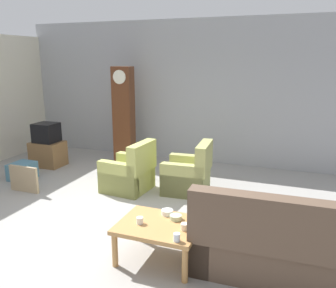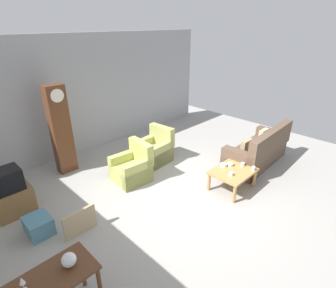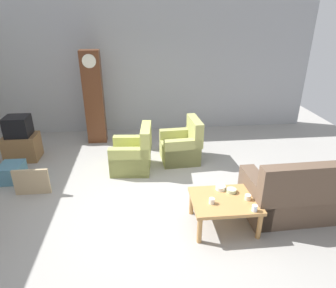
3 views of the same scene
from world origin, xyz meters
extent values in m
plane|color=#999691|center=(0.00, 0.00, 0.00)|extent=(10.40, 10.40, 0.00)
cube|color=#9EA0A5|center=(0.00, 3.60, 1.60)|extent=(8.40, 0.16, 3.20)
cube|color=brown|center=(2.35, -0.39, 0.22)|extent=(2.12, 0.90, 0.44)
cube|color=brown|center=(2.36, -0.75, 0.74)|extent=(2.11, 0.26, 0.60)
cube|color=brown|center=(1.42, -0.42, 0.34)|extent=(0.26, 0.85, 0.68)
cube|color=#9E8966|center=(1.87, -0.35, 0.62)|extent=(0.37, 0.14, 0.36)
cube|color=tan|center=(-0.51, 1.28, 0.20)|extent=(0.82, 0.82, 0.40)
cube|color=tan|center=(-0.19, 1.25, 0.66)|extent=(0.24, 0.77, 0.52)
cube|color=tan|center=(-0.48, 1.58, 0.30)|extent=(0.77, 0.22, 0.60)
cube|color=tan|center=(-0.53, 0.98, 0.30)|extent=(0.77, 0.22, 0.60)
cube|color=tan|center=(0.52, 1.58, 0.20)|extent=(0.81, 0.81, 0.40)
cube|color=tan|center=(0.84, 1.61, 0.66)|extent=(0.23, 0.77, 0.52)
cube|color=tan|center=(0.50, 1.88, 0.30)|extent=(0.77, 0.21, 0.60)
cube|color=tan|center=(0.54, 1.28, 0.30)|extent=(0.77, 0.21, 0.60)
cube|color=#B27F47|center=(0.89, -0.61, 0.44)|extent=(0.96, 0.76, 0.05)
cylinder|color=#B27F47|center=(0.46, -0.93, 0.21)|extent=(0.07, 0.07, 0.41)
cylinder|color=#B27F47|center=(1.31, -0.93, 0.21)|extent=(0.07, 0.07, 0.41)
cylinder|color=#B27F47|center=(0.46, -0.28, 0.21)|extent=(0.07, 0.07, 0.41)
cylinder|color=#B27F47|center=(1.31, -0.28, 0.21)|extent=(0.07, 0.07, 0.41)
cube|color=#562D19|center=(-1.35, 2.81, 1.09)|extent=(0.44, 0.28, 2.18)
cylinder|color=silver|center=(-1.35, 2.66, 1.96)|extent=(0.30, 0.02, 0.30)
cube|color=brown|center=(-2.84, 1.98, 0.27)|extent=(0.68, 0.52, 0.55)
cube|color=black|center=(-2.84, 1.98, 0.76)|extent=(0.48, 0.44, 0.42)
cube|color=tan|center=(-2.21, 0.54, 0.24)|extent=(0.60, 0.05, 0.48)
cube|color=teal|center=(-2.74, 1.06, 0.17)|extent=(0.40, 0.48, 0.33)
cylinder|color=white|center=(0.67, -0.69, 0.50)|extent=(0.08, 0.08, 0.08)
cylinder|color=silver|center=(1.21, -0.91, 0.51)|extent=(0.07, 0.07, 0.09)
cylinder|color=beige|center=(1.21, -0.65, 0.50)|extent=(0.09, 0.09, 0.08)
cylinder|color=white|center=(0.89, -0.35, 0.49)|extent=(0.15, 0.15, 0.06)
cylinder|color=#B2C69E|center=(1.03, -0.44, 0.49)|extent=(0.15, 0.15, 0.06)
camera|label=1|loc=(2.29, -4.06, 2.36)|focal=37.00mm
camera|label=2|loc=(-3.70, -3.10, 3.44)|focal=28.15mm
camera|label=3|loc=(-0.28, -4.08, 2.94)|focal=31.61mm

